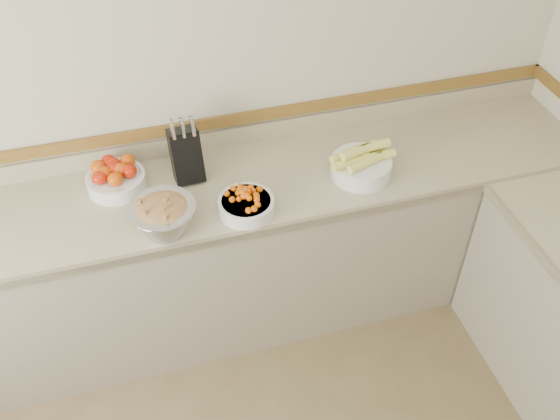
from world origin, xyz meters
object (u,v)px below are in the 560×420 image
object	(u,v)px
knife_block	(186,154)
corn_bowl	(361,164)
cherry_tomato_bowl	(246,203)
rhubarb_bowl	(163,216)
tomato_bowl	(115,177)

from	to	relation	value
knife_block	corn_bowl	size ratio (longest dim) A/B	1.05
cherry_tomato_bowl	corn_bowl	bearing A→B (deg)	9.63
corn_bowl	rhubarb_bowl	bearing A→B (deg)	-172.95
tomato_bowl	cherry_tomato_bowl	xyz separation A→B (m)	(0.54, -0.33, -0.01)
cherry_tomato_bowl	corn_bowl	world-z (taller)	corn_bowl
cherry_tomato_bowl	rhubarb_bowl	bearing A→B (deg)	-177.12
knife_block	corn_bowl	xyz separation A→B (m)	(0.79, -0.21, -0.07)
knife_block	rhubarb_bowl	distance (m)	0.37
knife_block	tomato_bowl	world-z (taller)	knife_block
cherry_tomato_bowl	rhubarb_bowl	distance (m)	0.37
tomato_bowl	corn_bowl	distance (m)	1.15
knife_block	rhubarb_bowl	bearing A→B (deg)	-115.74
cherry_tomato_bowl	tomato_bowl	bearing A→B (deg)	148.60
cherry_tomato_bowl	corn_bowl	distance (m)	0.59
knife_block	tomato_bowl	xyz separation A→B (m)	(-0.33, 0.02, -0.07)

